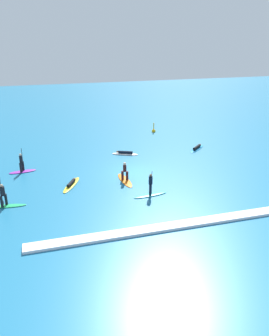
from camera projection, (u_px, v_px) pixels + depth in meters
name	position (u px, v px, depth m)	size (l,w,h in m)	color
ground_plane	(134.00, 173.00, 30.90)	(120.00, 120.00, 0.00)	#1E6B93
surfer_on_green_board	(4.00, 200.00, 24.76)	(3.14, 0.96, 2.24)	#23B266
surfer_on_purple_board	(22.00, 168.00, 30.98)	(2.48, 0.98, 2.27)	purple
surfer_on_yellow_board	(71.00, 184.00, 28.39)	(2.03, 3.17, 0.38)	yellow
surfer_on_white_board	(125.00, 153.00, 35.57)	(2.82, 1.79, 0.38)	white
surfer_on_blue_board	(197.00, 148.00, 37.21)	(2.77, 2.61, 0.38)	#1E8CD1
surfer_on_orange_board	(125.00, 177.00, 29.18)	(0.99, 3.19, 1.70)	orange
surfer_on_teal_board	(150.00, 190.00, 26.49)	(2.82, 0.92, 2.04)	#33C6CC
marker_buoy	(154.00, 131.00, 43.53)	(0.49, 0.49, 1.34)	yellow
wave_crest	(174.00, 226.00, 22.32)	(19.16, 0.90, 0.18)	white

